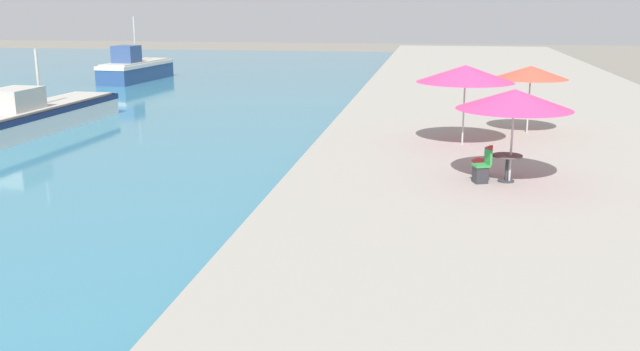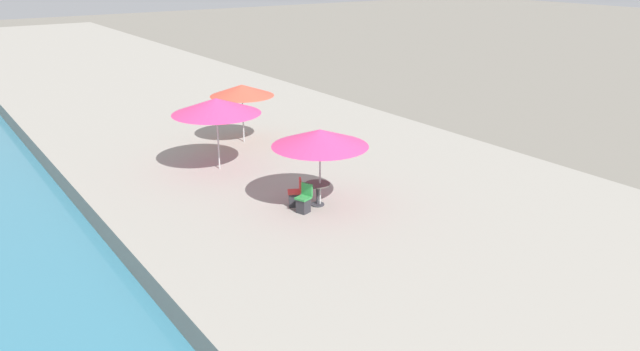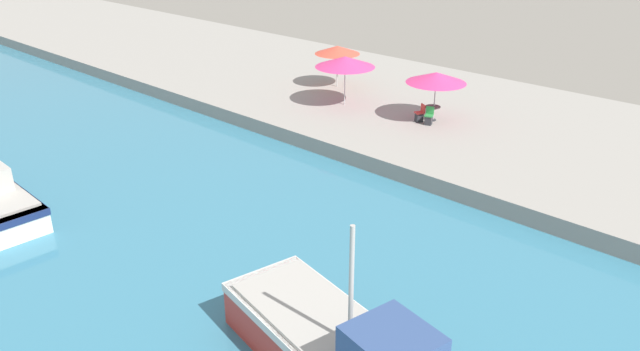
{
  "view_description": "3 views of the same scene",
  "coord_description": "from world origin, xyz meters",
  "views": [
    {
      "loc": [
        4.08,
        0.06,
        5.52
      ],
      "look_at": [
        1.5,
        16.0,
        1.59
      ],
      "focal_mm": 40.0,
      "sensor_mm": 36.0,
      "label": 1
    },
    {
      "loc": [
        -4.39,
        3.98,
        8.42
      ],
      "look_at": [
        6.15,
        19.34,
        1.79
      ],
      "focal_mm": 35.0,
      "sensor_mm": 36.0,
      "label": 2
    },
    {
      "loc": [
        -20.41,
        3.01,
        11.33
      ],
      "look_at": [
        -4.0,
        18.0,
        1.39
      ],
      "focal_mm": 35.0,
      "sensor_mm": 36.0,
      "label": 3
    }
  ],
  "objects": [
    {
      "name": "cafe_umbrella_white",
      "position": [
        5.06,
        24.44,
        3.2
      ],
      "size": [
        3.27,
        3.27,
        2.7
      ],
      "color": "#B7B7B7",
      "rests_on": "quay_promenade"
    },
    {
      "name": "quay_promenade",
      "position": [
        8.0,
        37.0,
        0.39
      ],
      "size": [
        16.0,
        90.0,
        0.79
      ],
      "color": "gray",
      "rests_on": "ground_plane"
    },
    {
      "name": "cafe_chair_left",
      "position": [
        5.44,
        19.72,
        1.11
      ],
      "size": [
        0.57,
        0.56,
        0.91
      ],
      "rotation": [
        0.0,
        0.0,
        1.07
      ],
      "color": "#2D2D33",
      "rests_on": "quay_promenade"
    },
    {
      "name": "cafe_table",
      "position": [
        6.07,
        19.37,
        1.32
      ],
      "size": [
        0.8,
        0.8,
        0.74
      ],
      "color": "#333338",
      "rests_on": "quay_promenade"
    },
    {
      "name": "fishing_boat_far",
      "position": [
        -17.12,
        48.5,
        0.93
      ],
      "size": [
        2.82,
        7.7,
        4.51
      ],
      "rotation": [
        0.0,
        0.0,
        -0.08
      ],
      "color": "navy",
      "rests_on": "water_basin"
    },
    {
      "name": "fishing_boat_mid",
      "position": [
        -13.07,
        28.71,
        0.74
      ],
      "size": [
        2.68,
        10.2,
        3.53
      ],
      "rotation": [
        0.0,
        0.0,
        -0.04
      ],
      "color": "white",
      "rests_on": "water_basin"
    },
    {
      "name": "cafe_umbrella_striped",
      "position": [
        7.51,
        27.11,
        3.03
      ],
      "size": [
        2.7,
        2.7,
        2.48
      ],
      "color": "#B7B7B7",
      "rests_on": "quay_promenade"
    },
    {
      "name": "cafe_umbrella_pink",
      "position": [
        6.15,
        19.34,
        3.03
      ],
      "size": [
        3.06,
        3.06,
        2.52
      ],
      "color": "#B7B7B7",
      "rests_on": "quay_promenade"
    },
    {
      "name": "cafe_chair_right",
      "position": [
        5.39,
        19.13,
        1.11
      ],
      "size": [
        0.54,
        0.52,
        0.91
      ],
      "rotation": [
        0.0,
        0.0,
        1.91
      ],
      "color": "#2D2D33",
      "rests_on": "quay_promenade"
    }
  ]
}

